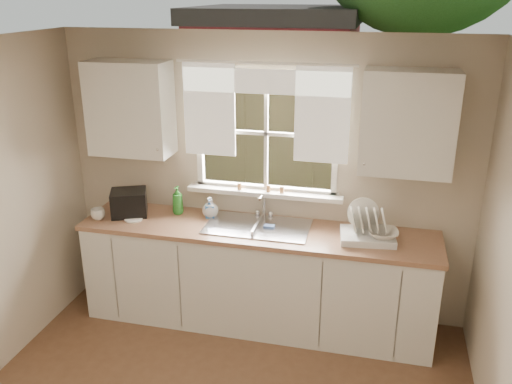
% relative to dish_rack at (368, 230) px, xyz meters
% --- Properties ---
extents(room_walls, '(3.62, 4.02, 2.50)m').
position_rel_dish_rack_xyz_m(room_walls, '(-0.92, -1.75, 0.25)').
color(room_walls, beige).
rests_on(room_walls, ground).
extents(ceiling, '(3.60, 4.00, 0.02)m').
position_rel_dish_rack_xyz_m(ceiling, '(-0.92, -1.68, 1.51)').
color(ceiling, silver).
rests_on(ceiling, room_walls).
extents(window, '(1.38, 0.16, 1.06)m').
position_rel_dish_rack_xyz_m(window, '(-0.92, 0.32, 0.50)').
color(window, white).
rests_on(window, room_walls).
extents(curtains, '(1.50, 0.03, 0.81)m').
position_rel_dish_rack_xyz_m(curtains, '(-0.92, 0.27, 0.94)').
color(curtains, white).
rests_on(curtains, room_walls).
extents(base_cabinets, '(3.00, 0.62, 0.87)m').
position_rel_dish_rack_xyz_m(base_cabinets, '(-0.92, -0.00, -0.55)').
color(base_cabinets, silver).
rests_on(base_cabinets, ground).
extents(countertop, '(3.04, 0.65, 0.04)m').
position_rel_dish_rack_xyz_m(countertop, '(-0.92, -0.00, -0.10)').
color(countertop, '#9A6C4D').
rests_on(countertop, base_cabinets).
extents(upper_cabinet_left, '(0.70, 0.33, 0.80)m').
position_rel_dish_rack_xyz_m(upper_cabinet_left, '(-2.07, 0.14, 0.86)').
color(upper_cabinet_left, silver).
rests_on(upper_cabinet_left, room_walls).
extents(upper_cabinet_right, '(0.70, 0.33, 0.80)m').
position_rel_dish_rack_xyz_m(upper_cabinet_right, '(0.23, 0.14, 0.86)').
color(upper_cabinet_right, silver).
rests_on(upper_cabinet_right, room_walls).
extents(wall_outlet, '(0.08, 0.01, 0.12)m').
position_rel_dish_rack_xyz_m(wall_outlet, '(-0.04, 0.30, 0.09)').
color(wall_outlet, beige).
rests_on(wall_outlet, room_walls).
extents(sill_jars, '(0.42, 0.04, 0.06)m').
position_rel_dish_rack_xyz_m(sill_jars, '(-0.92, 0.26, 0.19)').
color(sill_jars, brown).
rests_on(sill_jars, window).
extents(sink, '(0.88, 0.52, 0.40)m').
position_rel_dish_rack_xyz_m(sink, '(-0.92, 0.03, -0.15)').
color(sink, '#B7B7BC').
rests_on(sink, countertop).
extents(dish_rack, '(0.47, 0.37, 0.30)m').
position_rel_dish_rack_xyz_m(dish_rack, '(0.00, 0.00, 0.00)').
color(dish_rack, silver).
rests_on(dish_rack, countertop).
extents(bowl, '(0.27, 0.27, 0.06)m').
position_rel_dish_rack_xyz_m(bowl, '(0.12, -0.05, 0.01)').
color(bowl, white).
rests_on(bowl, dish_rack).
extents(soap_bottle_a, '(0.11, 0.11, 0.26)m').
position_rel_dish_rack_xyz_m(soap_bottle_a, '(-1.68, 0.15, 0.05)').
color(soap_bottle_a, '#2C872C').
rests_on(soap_bottle_a, countertop).
extents(soap_bottle_b, '(0.10, 0.10, 0.17)m').
position_rel_dish_rack_xyz_m(soap_bottle_b, '(-1.38, 0.14, 0.01)').
color(soap_bottle_b, '#367BCD').
rests_on(soap_bottle_b, countertop).
extents(soap_bottle_c, '(0.18, 0.18, 0.18)m').
position_rel_dish_rack_xyz_m(soap_bottle_c, '(-1.38, 0.15, 0.01)').
color(soap_bottle_c, beige).
rests_on(soap_bottle_c, countertop).
extents(saucer, '(0.16, 0.16, 0.01)m').
position_rel_dish_rack_xyz_m(saucer, '(-2.01, -0.08, -0.07)').
color(saucer, white).
rests_on(saucer, countertop).
extents(cup, '(0.16, 0.16, 0.10)m').
position_rel_dish_rack_xyz_m(cup, '(-2.32, -0.14, -0.03)').
color(cup, white).
rests_on(cup, countertop).
extents(black_appliance, '(0.38, 0.36, 0.22)m').
position_rel_dish_rack_xyz_m(black_appliance, '(-2.10, 0.03, 0.03)').
color(black_appliance, black).
rests_on(black_appliance, countertop).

